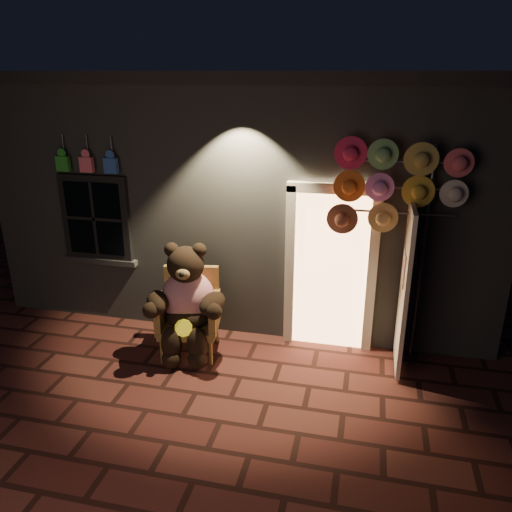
% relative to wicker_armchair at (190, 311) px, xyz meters
% --- Properties ---
extents(ground, '(60.00, 60.00, 0.00)m').
position_rel_wicker_armchair_xyz_m(ground, '(0.38, -0.93, -0.54)').
color(ground, '#52261F').
rests_on(ground, ground).
extents(shop_building, '(7.30, 5.95, 3.51)m').
position_rel_wicker_armchair_xyz_m(shop_building, '(0.38, 3.06, 1.19)').
color(shop_building, slate).
rests_on(shop_building, ground).
extents(wicker_armchair, '(0.85, 0.79, 1.09)m').
position_rel_wicker_armchair_xyz_m(wicker_armchair, '(0.00, 0.00, 0.00)').
color(wicker_armchair, olive).
rests_on(wicker_armchair, ground).
extents(teddy_bear, '(1.07, 0.91, 1.49)m').
position_rel_wicker_armchair_xyz_m(teddy_bear, '(0.02, -0.14, 0.20)').
color(teddy_bear, '#B0122D').
rests_on(teddy_bear, ground).
extents(hat_rack, '(1.54, 0.22, 2.72)m').
position_rel_wicker_armchair_xyz_m(hat_rack, '(2.42, 0.35, 1.69)').
color(hat_rack, '#59595E').
rests_on(hat_rack, ground).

